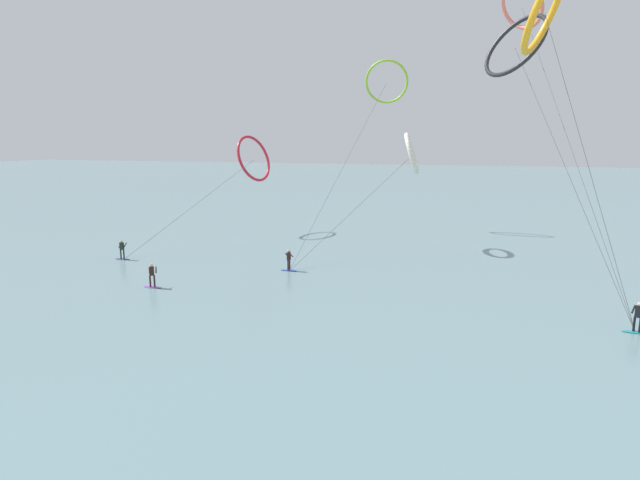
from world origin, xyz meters
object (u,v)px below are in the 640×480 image
(kite_charcoal, at_px, (515,46))
(kite_ivory, at_px, (412,154))
(kite_crimson, at_px, (254,158))
(kite_coral, at_px, (522,5))
(surfer_violet, at_px, (152,277))
(surfer_navy, at_px, (122,251))
(surfer_teal, at_px, (638,319))
(kite_lime, at_px, (387,82))
(kite_amber, at_px, (545,10))
(surfer_cobalt, at_px, (289,261))

(kite_charcoal, distance_m, kite_ivory, 13.70)
(kite_crimson, distance_m, kite_coral, 29.27)
(surfer_violet, relative_size, kite_crimson, 0.09)
(kite_crimson, xyz_separation_m, kite_charcoal, (25.26, -11.32, 8.53))
(surfer_violet, height_order, surfer_navy, same)
(surfer_teal, relative_size, surfer_navy, 1.00)
(kite_lime, bearing_deg, surfer_teal, 116.90)
(kite_charcoal, height_order, kite_ivory, kite_charcoal)
(kite_amber, relative_size, kite_coral, 0.89)
(surfer_navy, relative_size, kite_amber, 0.08)
(kite_amber, bearing_deg, kite_coral, -165.08)
(surfer_violet, distance_m, kite_crimson, 23.49)
(surfer_navy, height_order, surfer_cobalt, same)
(kite_lime, relative_size, kite_amber, 1.18)
(surfer_violet, height_order, kite_ivory, kite_ivory)
(kite_coral, bearing_deg, kite_charcoal, 131.03)
(kite_charcoal, bearing_deg, surfer_navy, -122.18)
(kite_coral, bearing_deg, surfer_navy, 65.72)
(surfer_cobalt, xyz_separation_m, kite_charcoal, (15.76, 3.87, 15.84))
(surfer_navy, bearing_deg, kite_crimson, -116.13)
(kite_coral, xyz_separation_m, kite_charcoal, (-0.66, -6.15, -4.04))
(surfer_teal, bearing_deg, kite_ivory, -23.58)
(surfer_cobalt, xyz_separation_m, kite_crimson, (-9.50, 15.19, 7.31))
(kite_lime, xyz_separation_m, kite_charcoal, (12.20, -18.76, 0.18))
(kite_crimson, distance_m, kite_amber, 33.10)
(surfer_teal, height_order, kite_coral, kite_coral)
(surfer_navy, bearing_deg, kite_coral, -168.46)
(kite_ivory, bearing_deg, surfer_cobalt, 142.09)
(surfer_violet, distance_m, surfer_cobalt, 10.28)
(kite_crimson, relative_size, kite_amber, 0.92)
(kite_crimson, bearing_deg, kite_coral, -87.58)
(surfer_cobalt, relative_size, kite_amber, 0.08)
(kite_charcoal, xyz_separation_m, kite_ivory, (-7.92, 8.02, -7.79))
(surfer_violet, bearing_deg, surfer_navy, -75.75)
(surfer_violet, relative_size, surfer_navy, 1.00)
(kite_charcoal, bearing_deg, kite_lime, 172.72)
(surfer_teal, xyz_separation_m, kite_amber, (-5.31, 4.57, 16.74))
(surfer_navy, height_order, kite_amber, kite_amber)
(kite_lime, bearing_deg, surfer_cobalt, 75.75)
(kite_lime, height_order, kite_charcoal, kite_charcoal)
(kite_lime, relative_size, kite_coral, 1.05)
(surfer_violet, xyz_separation_m, surfer_cobalt, (7.49, 7.04, 0.00))
(kite_crimson, distance_m, kite_ivory, 17.67)
(kite_coral, bearing_deg, surfer_violet, 82.67)
(surfer_cobalt, bearing_deg, kite_lime, 177.68)
(kite_lime, distance_m, kite_coral, 18.50)
(surfer_violet, bearing_deg, kite_ivory, -163.55)
(surfer_navy, distance_m, kite_coral, 38.60)
(surfer_teal, bearing_deg, surfer_violet, 29.27)
(kite_crimson, bearing_deg, kite_lime, -46.63)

